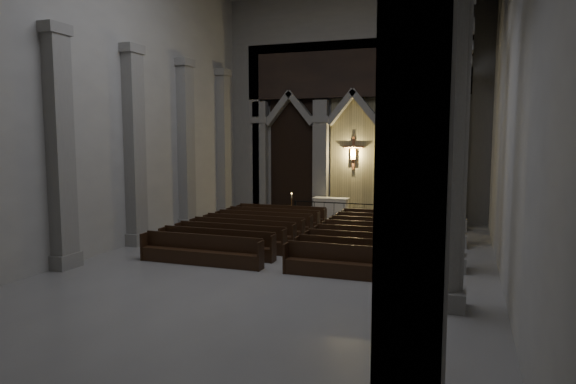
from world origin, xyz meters
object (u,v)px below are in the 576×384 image
at_px(candle_stand_left, 292,214).
at_px(pews, 309,238).
at_px(altar_rail, 344,209).
at_px(candle_stand_right, 400,219).
at_px(worshipper, 376,223).
at_px(altar, 331,207).

distance_m(candle_stand_left, pews, 6.05).
distance_m(altar_rail, candle_stand_right, 2.95).
relative_size(candle_stand_left, worshipper, 1.37).
distance_m(altar_rail, candle_stand_left, 2.72).
xyz_separation_m(candle_stand_right, worshipper, (-0.78, -2.24, 0.15)).
xyz_separation_m(candle_stand_left, worshipper, (4.74, -2.07, 0.14)).
bearing_deg(candle_stand_left, pews, -64.29).
xyz_separation_m(candle_stand_left, pews, (2.62, -5.45, -0.08)).
bearing_deg(altar_rail, pews, -90.00).
bearing_deg(altar_rail, candle_stand_right, -9.47).
bearing_deg(candle_stand_right, candle_stand_left, -178.19).
relative_size(altar, candle_stand_right, 1.31).
bearing_deg(pews, candle_stand_left, 115.71).
height_order(altar, altar_rail, altar).
height_order(altar, worshipper, altar).
height_order(candle_stand_right, worshipper, candle_stand_right).
relative_size(altar_rail, candle_stand_left, 3.56).
bearing_deg(pews, worshipper, 57.93).
xyz_separation_m(altar, pews, (0.97, -7.17, -0.31)).
distance_m(candle_stand_left, worshipper, 5.17).
height_order(candle_stand_right, pews, candle_stand_right).
height_order(altar_rail, pews, altar_rail).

